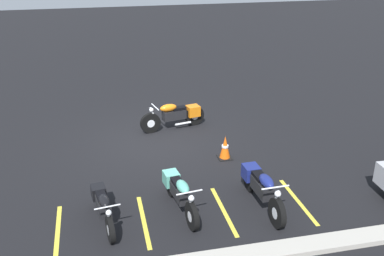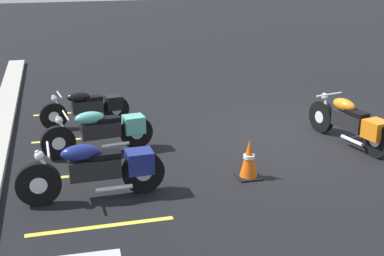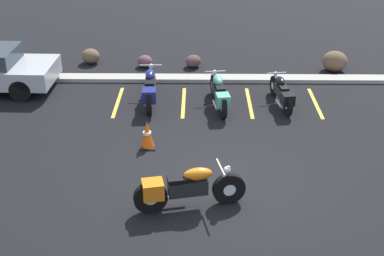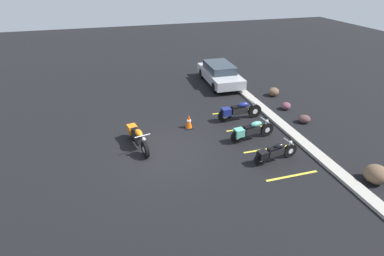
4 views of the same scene
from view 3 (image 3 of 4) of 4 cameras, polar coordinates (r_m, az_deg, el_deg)
name	(u,v)px [view 3 (image 3 of 4)]	position (r m, az deg, el deg)	size (l,w,h in m)	color
ground	(223,184)	(11.67, 3.35, -5.96)	(60.00, 60.00, 0.00)	black
motorcycle_orange_featured	(184,188)	(10.65, -0.81, -6.42)	(2.25, 0.83, 0.90)	black
parked_bike_0	(150,88)	(15.17, -4.48, 4.28)	(0.65, 2.32, 0.91)	black
parked_bike_1	(219,93)	(14.90, 2.90, 3.75)	(0.68, 2.15, 0.85)	black
parked_bike_2	(282,93)	(15.21, 9.58, 3.74)	(0.63, 1.97, 0.78)	black
concrete_curb	(216,78)	(16.95, 2.55, 5.30)	(18.00, 0.50, 0.12)	#A8A399
landscape_rock_0	(193,61)	(18.00, 0.13, 7.15)	(0.59, 0.49, 0.40)	brown
landscape_rock_1	(145,61)	(18.08, -5.04, 7.11)	(0.54, 0.48, 0.39)	brown
landscape_rock_2	(335,61)	(18.22, 14.99, 6.89)	(0.82, 0.81, 0.66)	brown
landscape_rock_3	(91,56)	(18.65, -10.76, 7.54)	(0.66, 0.61, 0.50)	brown
traffic_cone	(147,135)	(12.94, -4.80, -0.74)	(0.40, 0.40, 0.70)	black
stall_line_0	(118,102)	(15.56, -7.92, 2.76)	(0.10, 2.10, 0.00)	gold
stall_line_1	(184,102)	(15.39, -0.91, 2.75)	(0.10, 2.10, 0.00)	gold
stall_line_2	(249,103)	(15.46, 6.14, 2.70)	(0.10, 2.10, 0.00)	gold
stall_line_3	(315,103)	(15.76, 13.04, 2.61)	(0.10, 2.10, 0.00)	gold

